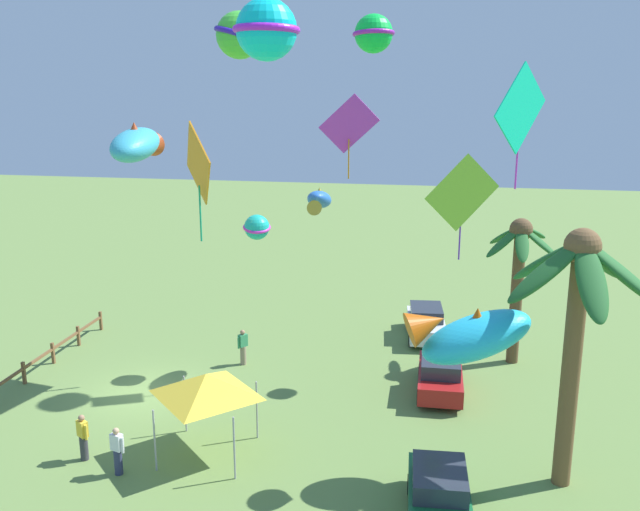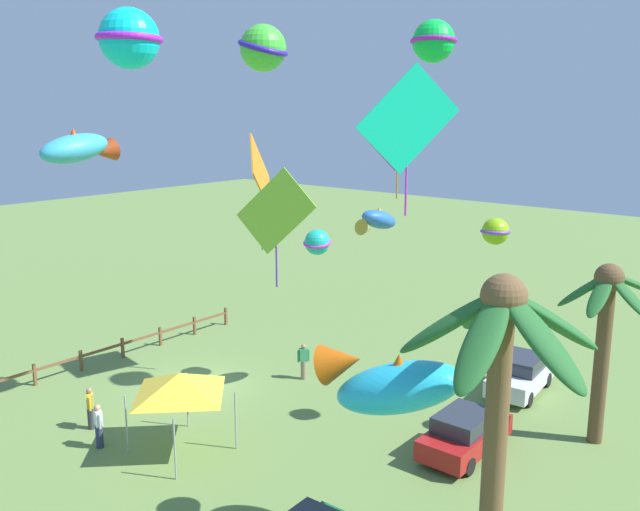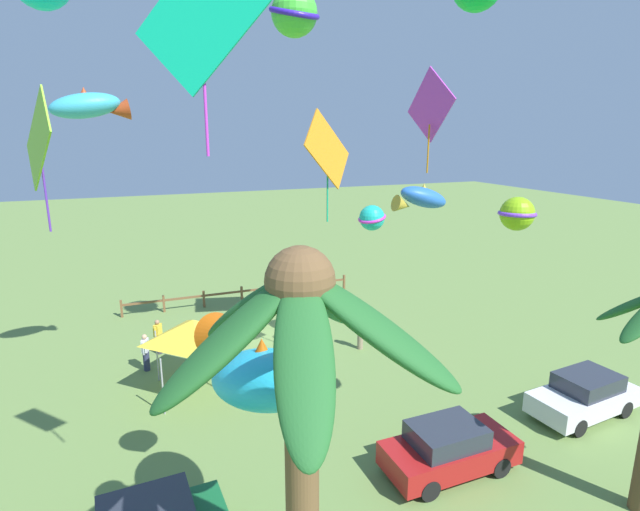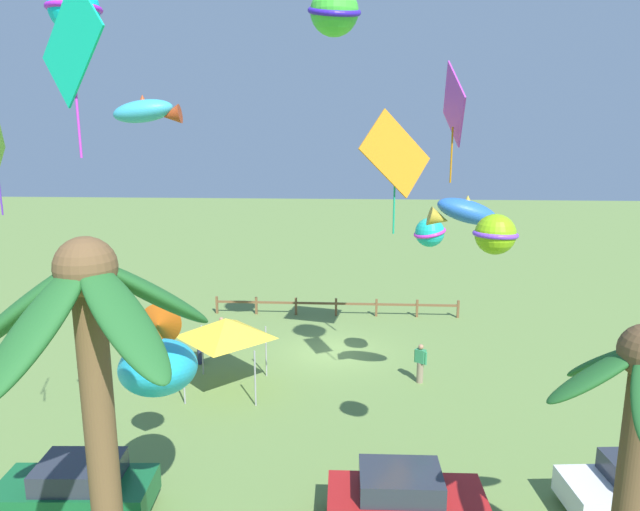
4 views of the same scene
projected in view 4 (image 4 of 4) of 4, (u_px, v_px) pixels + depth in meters
ground_plane at (332, 352)px, 25.74m from camera, size 120.00×120.00×0.00m
palm_tree_0 at (638, 424)px, 10.23m from camera, size 3.35×3.27×6.46m
palm_tree_1 at (92, 355)px, 9.84m from camera, size 4.44×4.64×8.02m
rail_fence at (336, 305)px, 30.78m from camera, size 13.10×0.12×0.95m
parked_car_0 at (404, 499)px, 14.28m from camera, size 3.93×1.80×1.51m
parked_car_1 at (77, 488)px, 14.69m from camera, size 3.99×1.91×1.51m
spectator_0 at (420, 363)px, 22.49m from camera, size 0.46×0.41×1.59m
spectator_1 at (200, 345)px, 24.34m from camera, size 0.33×0.53×1.59m
spectator_2 at (222, 334)px, 25.76m from camera, size 0.40×0.48×1.59m
festival_tent at (226, 328)px, 21.56m from camera, size 2.86×2.86×2.85m
kite_diamond_0 at (454, 107)px, 16.02m from camera, size 0.52×2.41×3.33m
kite_fish_1 at (463, 212)px, 17.93m from camera, size 2.28×0.97×1.20m
kite_diamond_2 at (395, 156)px, 22.12m from camera, size 2.91×2.05×4.84m
kite_ball_3 at (334, 11)px, 18.78m from camera, size 2.13×2.12×1.60m
kite_fish_4 at (147, 111)px, 20.61m from camera, size 2.56×1.27×1.12m
kite_ball_5 at (430, 232)px, 20.65m from camera, size 1.49×1.49×1.06m
kite_ball_6 at (495, 234)px, 12.94m from camera, size 1.43×1.43×0.93m
kite_fish_7 at (159, 359)px, 13.04m from camera, size 2.74×4.31×2.28m
kite_diamond_10 at (72, 45)px, 10.76m from camera, size 1.93×1.47×3.32m
kite_ball_11 at (74, 8)px, 16.47m from camera, size 2.06×2.06×1.44m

